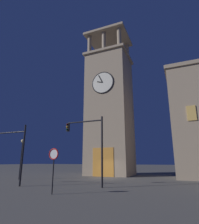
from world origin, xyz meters
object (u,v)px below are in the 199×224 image
object	(u,v)px
clocktower	(110,109)
traffic_signal_near	(90,139)
street_lamp	(22,151)
traffic_signal_mid	(12,145)
no_horn_sign	(54,158)

from	to	relation	value
clocktower	traffic_signal_near	size ratio (longest dim) A/B	4.54
clocktower	street_lamp	distance (m)	15.12
traffic_signal_near	traffic_signal_mid	bearing A→B (deg)	15.51
street_lamp	no_horn_sign	xyz separation A→B (m)	(-10.00, 7.05, -1.01)
clocktower	traffic_signal_mid	xyz separation A→B (m)	(4.19, 15.61, -7.02)
clocktower	no_horn_sign	xyz separation A→B (m)	(-2.38, 17.91, -8.25)
traffic_signal_near	street_lamp	bearing A→B (deg)	-14.46
traffic_signal_near	no_horn_sign	size ratio (longest dim) A/B	2.01
street_lamp	clocktower	bearing A→B (deg)	-125.09
no_horn_sign	traffic_signal_near	bearing A→B (deg)	-98.54
traffic_signal_near	street_lamp	xyz separation A→B (m)	(10.65, -2.75, -0.68)
clocktower	no_horn_sign	distance (m)	19.86
clocktower	street_lamp	xyz separation A→B (m)	(7.63, 10.86, -7.24)
no_horn_sign	traffic_signal_mid	bearing A→B (deg)	-19.31
traffic_signal_mid	clocktower	bearing A→B (deg)	-105.03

